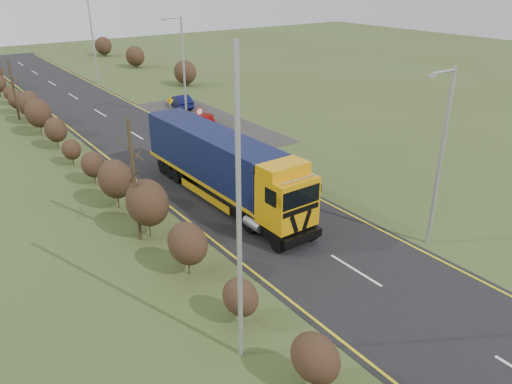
{
  "coord_description": "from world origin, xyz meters",
  "views": [
    {
      "loc": [
        -14.21,
        -16.49,
        11.97
      ],
      "look_at": [
        -1.33,
        1.6,
        2.06
      ],
      "focal_mm": 35.0,
      "sensor_mm": 36.0,
      "label": 1
    }
  ],
  "objects_px": {
    "lorry": "(223,164)",
    "car_blue_sedan": "(181,101)",
    "speed_sign": "(200,116)",
    "car_red_hatchback": "(206,120)",
    "streetlight_near": "(440,153)"
  },
  "relations": [
    {
      "from": "lorry",
      "to": "speed_sign",
      "type": "xyz_separation_m",
      "value": [
        5.0,
        11.45,
        -0.67
      ]
    },
    {
      "from": "streetlight_near",
      "to": "car_blue_sedan",
      "type": "bearing_deg",
      "value": 85.22
    },
    {
      "from": "lorry",
      "to": "car_red_hatchback",
      "type": "distance_m",
      "value": 14.67
    },
    {
      "from": "car_blue_sedan",
      "to": "speed_sign",
      "type": "bearing_deg",
      "value": 81.0
    },
    {
      "from": "lorry",
      "to": "streetlight_near",
      "type": "relative_size",
      "value": 1.67
    },
    {
      "from": "lorry",
      "to": "car_blue_sedan",
      "type": "xyz_separation_m",
      "value": [
        7.79,
        19.95,
        -1.59
      ]
    },
    {
      "from": "car_red_hatchback",
      "to": "streetlight_near",
      "type": "height_order",
      "value": "streetlight_near"
    },
    {
      "from": "car_blue_sedan",
      "to": "speed_sign",
      "type": "xyz_separation_m",
      "value": [
        -2.79,
        -8.51,
        0.93
      ]
    },
    {
      "from": "car_red_hatchback",
      "to": "speed_sign",
      "type": "bearing_deg",
      "value": 70.26
    },
    {
      "from": "car_blue_sedan",
      "to": "speed_sign",
      "type": "distance_m",
      "value": 9.0
    },
    {
      "from": "speed_sign",
      "to": "car_blue_sedan",
      "type": "bearing_deg",
      "value": 71.84
    },
    {
      "from": "lorry",
      "to": "car_red_hatchback",
      "type": "height_order",
      "value": "lorry"
    },
    {
      "from": "lorry",
      "to": "streetlight_near",
      "type": "distance_m",
      "value": 11.37
    },
    {
      "from": "car_red_hatchback",
      "to": "streetlight_near",
      "type": "distance_m",
      "value": 23.22
    },
    {
      "from": "car_blue_sedan",
      "to": "lorry",
      "type": "bearing_deg",
      "value": 77.83
    }
  ]
}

